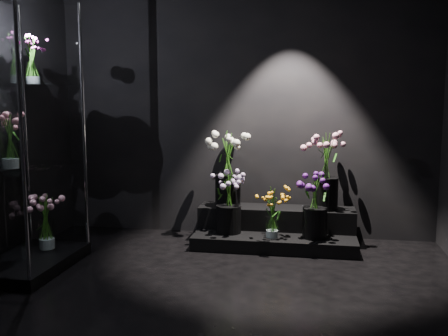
# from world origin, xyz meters

# --- Properties ---
(floor) EXTENTS (4.00, 4.00, 0.00)m
(floor) POSITION_xyz_m (0.00, 0.00, 0.00)
(floor) COLOR black
(floor) RESTS_ON ground
(wall_back) EXTENTS (4.00, 0.00, 4.00)m
(wall_back) POSITION_xyz_m (0.00, 2.00, 1.40)
(wall_back) COLOR black
(wall_back) RESTS_ON floor
(wall_front) EXTENTS (4.00, 0.00, 4.00)m
(wall_front) POSITION_xyz_m (0.00, -2.00, 1.40)
(wall_front) COLOR black
(wall_front) RESTS_ON floor
(display_riser) EXTENTS (1.60, 0.71, 0.35)m
(display_riser) POSITION_xyz_m (0.37, 1.68, 0.15)
(display_riser) COLOR black
(display_riser) RESTS_ON floor
(display_case) EXTENTS (0.63, 1.05, 2.31)m
(display_case) POSITION_xyz_m (-1.66, 0.53, 1.16)
(display_case) COLOR black
(display_case) RESTS_ON floor
(bouquet_orange_bells) EXTENTS (0.31, 0.31, 0.49)m
(bouquet_orange_bells) POSITION_xyz_m (0.36, 1.41, 0.39)
(bouquet_orange_bells) COLOR white
(bouquet_orange_bells) RESTS_ON display_riser
(bouquet_lilac) EXTENTS (0.47, 0.47, 0.60)m
(bouquet_lilac) POSITION_xyz_m (-0.09, 1.52, 0.48)
(bouquet_lilac) COLOR black
(bouquet_lilac) RESTS_ON display_riser
(bouquet_purple) EXTENTS (0.40, 0.40, 0.62)m
(bouquet_purple) POSITION_xyz_m (0.76, 1.47, 0.48)
(bouquet_purple) COLOR black
(bouquet_purple) RESTS_ON display_riser
(bouquet_cream_roses) EXTENTS (0.49, 0.49, 0.78)m
(bouquet_cream_roses) POSITION_xyz_m (-0.13, 1.74, 0.79)
(bouquet_cream_roses) COLOR black
(bouquet_cream_roses) RESTS_ON display_riser
(bouquet_pink_roses) EXTENTS (0.38, 0.38, 0.76)m
(bouquet_pink_roses) POSITION_xyz_m (0.87, 1.75, 0.79)
(bouquet_pink_roses) COLOR black
(bouquet_pink_roses) RESTS_ON display_riser
(bouquet_case_pink) EXTENTS (0.37, 0.37, 0.47)m
(bouquet_case_pink) POSITION_xyz_m (-1.69, 0.36, 1.15)
(bouquet_case_pink) COLOR white
(bouquet_case_pink) RESTS_ON display_case
(bouquet_case_magenta) EXTENTS (0.22, 0.22, 0.40)m
(bouquet_case_magenta) POSITION_xyz_m (-1.63, 0.66, 1.79)
(bouquet_case_magenta) COLOR white
(bouquet_case_magenta) RESTS_ON display_case
(bouquet_case_base_pink) EXTENTS (0.29, 0.29, 0.50)m
(bouquet_case_base_pink) POSITION_xyz_m (-1.65, 0.78, 0.37)
(bouquet_case_base_pink) COLOR white
(bouquet_case_base_pink) RESTS_ON display_case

